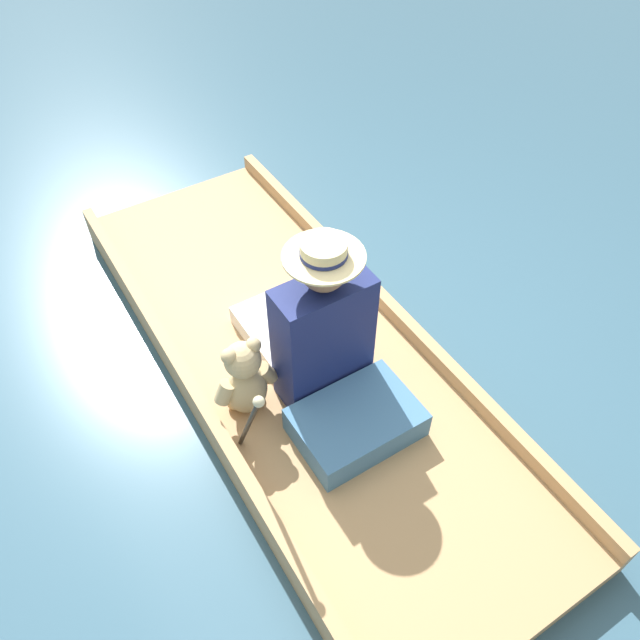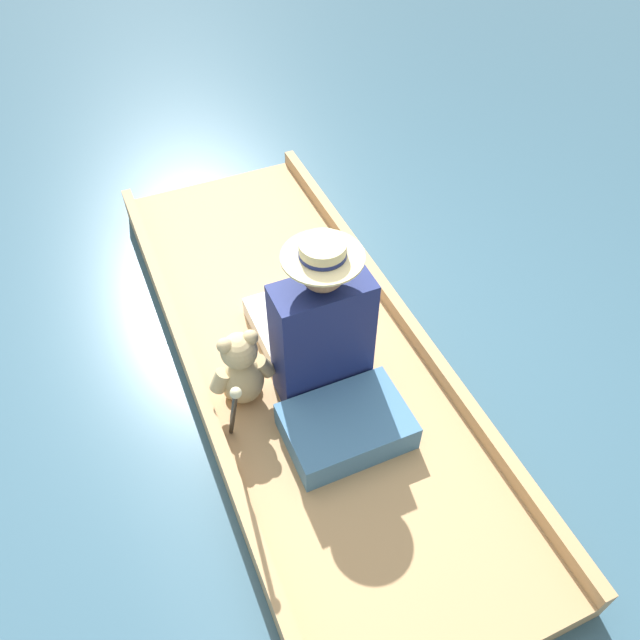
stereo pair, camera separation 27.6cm
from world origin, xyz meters
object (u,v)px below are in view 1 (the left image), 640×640
object	(u,v)px
teddy_bear	(245,379)
wine_glass	(337,283)
walking_cane	(251,420)
seated_person	(314,329)

from	to	relation	value
teddy_bear	wine_glass	distance (m)	0.85
walking_cane	seated_person	bearing A→B (deg)	34.03
wine_glass	seated_person	bearing A→B (deg)	-135.07
seated_person	teddy_bear	distance (m)	0.39
seated_person	teddy_bear	xyz separation A→B (m)	(-0.37, -0.01, -0.12)
seated_person	teddy_bear	bearing A→B (deg)	-177.68
walking_cane	teddy_bear	bearing A→B (deg)	69.08
teddy_bear	walking_cane	size ratio (longest dim) A/B	0.67
wine_glass	walking_cane	bearing A→B (deg)	-140.85
seated_person	wine_glass	distance (m)	0.57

